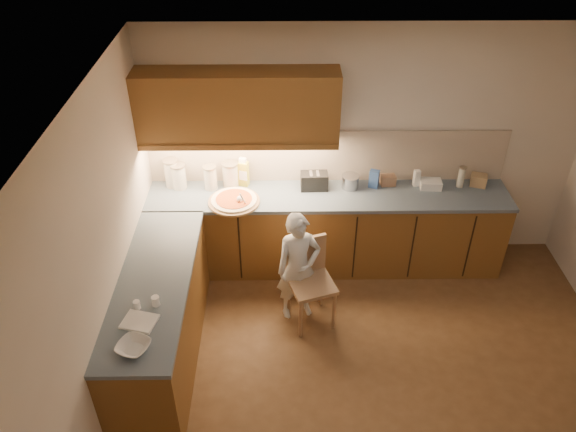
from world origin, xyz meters
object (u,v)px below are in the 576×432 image
object	(u,v)px
wooden_chair	(309,276)
oil_jug	(243,173)
child	(298,267)
toaster	(314,181)
pizza_on_board	(234,201)

from	to	relation	value
wooden_chair	oil_jug	bearing A→B (deg)	105.25
wooden_chair	child	bearing A→B (deg)	139.38
oil_jug	child	bearing A→B (deg)	-60.07
child	toaster	distance (m)	1.00
wooden_chair	oil_jug	xyz separation A→B (m)	(-0.66, 1.01, 0.55)
pizza_on_board	child	size ratio (longest dim) A/B	0.44
oil_jug	toaster	distance (m)	0.75
child	toaster	world-z (taller)	child
toaster	oil_jug	bearing A→B (deg)	172.35
child	toaster	size ratio (longest dim) A/B	4.14
child	oil_jug	distance (m)	1.22
pizza_on_board	oil_jug	size ratio (longest dim) A/B	1.63
toaster	pizza_on_board	bearing A→B (deg)	-164.01
pizza_on_board	toaster	size ratio (longest dim) A/B	1.84
child	oil_jug	size ratio (longest dim) A/B	3.67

